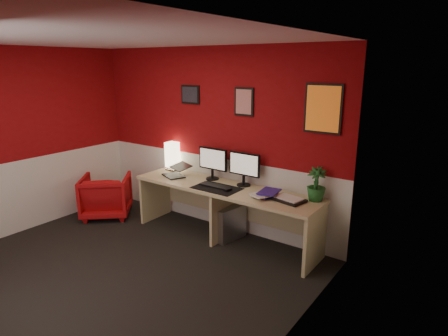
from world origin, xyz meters
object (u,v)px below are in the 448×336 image
zen_tray (289,200)px  potted_plant (316,184)px  desk (224,213)px  shoji_lamp (172,157)px  pc_tower (230,223)px  monitor_right (244,164)px  monitor_left (212,159)px  laptop (173,169)px  armchair (106,196)px

zen_tray → potted_plant: 0.36m
desk → shoji_lamp: (-1.11, 0.23, 0.56)m
shoji_lamp → potted_plant: bearing=-0.6°
potted_plant → pc_tower: (-1.11, -0.15, -0.70)m
desk → pc_tower: bearing=45.7°
monitor_right → zen_tray: bearing=-14.1°
zen_tray → monitor_right: bearing=165.9°
monitor_left → potted_plant: bearing=0.5°
monitor_left → potted_plant: (1.49, 0.01, -0.09)m
laptop → monitor_left: 0.60m
monitor_left → zen_tray: size_ratio=1.66×
desk → laptop: laptop is taller
armchair → monitor_right: bearing=154.4°
potted_plant → desk: bearing=-170.0°
potted_plant → armchair: 3.22m
monitor_left → armchair: size_ratio=0.82×
pc_tower → armchair: armchair is taller
zen_tray → pc_tower: zen_tray is taller
shoji_lamp → monitor_right: monitor_right is taller
pc_tower → shoji_lamp: bearing=-178.9°
laptop → zen_tray: bearing=23.7°
shoji_lamp → zen_tray: (2.03, -0.22, -0.18)m
shoji_lamp → laptop: 0.36m
monitor_right → armchair: size_ratio=0.82×
shoji_lamp → potted_plant: (2.27, -0.02, -0.00)m
potted_plant → monitor_left: bearing=-179.5°
desk → shoji_lamp: 1.27m
monitor_left → armchair: 1.85m
monitor_left → monitor_right: size_ratio=1.00×
desk → shoji_lamp: size_ratio=6.50×
potted_plant → armchair: bearing=-169.4°
monitor_right → armchair: (-2.12, -0.58, -0.70)m
monitor_right → pc_tower: monitor_right is taller
desk → monitor_left: size_ratio=4.48×
monitor_right → potted_plant: bearing=0.4°
monitor_left → pc_tower: (0.39, -0.14, -0.80)m
desk → monitor_left: (-0.33, 0.19, 0.66)m
monitor_left → laptop: bearing=-158.0°
desk → monitor_right: monitor_right is taller
shoji_lamp → zen_tray: bearing=-6.1°
shoji_lamp → monitor_right: (1.28, -0.03, 0.09)m
zen_tray → pc_tower: bearing=177.2°
desk → laptop: size_ratio=7.88×
desk → monitor_right: 0.71m
zen_tray → monitor_left: bearing=171.8°
shoji_lamp → armchair: size_ratio=0.57×
potted_plant → pc_tower: 1.32m
laptop → monitor_right: (1.03, 0.22, 0.18)m
potted_plant → armchair: size_ratio=0.56×
potted_plant → shoji_lamp: bearing=179.4°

